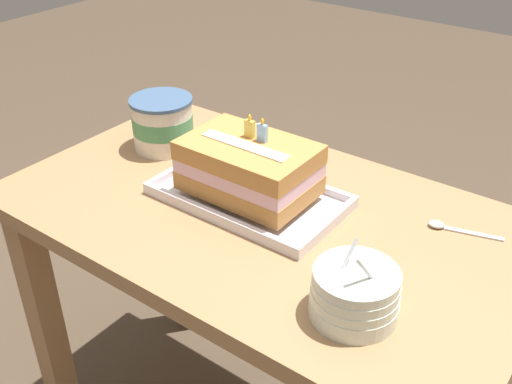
# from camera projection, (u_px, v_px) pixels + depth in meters

# --- Properties ---
(dining_table) EXTENTS (1.04, 0.61, 0.74)m
(dining_table) POSITION_uv_depth(u_px,v_px,m) (263.00, 263.00, 1.26)
(dining_table) COLOR #9E754C
(dining_table) RESTS_ON ground_plane
(foil_tray) EXTENTS (0.38, 0.22, 0.02)m
(foil_tray) POSITION_uv_depth(u_px,v_px,m) (249.00, 197.00, 1.22)
(foil_tray) COLOR silver
(foil_tray) RESTS_ON dining_table
(birthday_cake) EXTENTS (0.25, 0.17, 0.15)m
(birthday_cake) POSITION_uv_depth(u_px,v_px,m) (249.00, 167.00, 1.18)
(birthday_cake) COLOR #C18241
(birthday_cake) RESTS_ON foil_tray
(bowl_stack) EXTENTS (0.14, 0.14, 0.13)m
(bowl_stack) POSITION_uv_depth(u_px,v_px,m) (355.00, 294.00, 0.92)
(bowl_stack) COLOR silver
(bowl_stack) RESTS_ON dining_table
(ice_cream_tub) EXTENTS (0.14, 0.14, 0.12)m
(ice_cream_tub) POSITION_uv_depth(u_px,v_px,m) (163.00, 123.00, 1.39)
(ice_cream_tub) COLOR silver
(ice_cream_tub) RESTS_ON dining_table
(serving_spoon_near_tray) EXTENTS (0.14, 0.05, 0.01)m
(serving_spoon_near_tray) POSITION_uv_depth(u_px,v_px,m) (447.00, 227.00, 1.13)
(serving_spoon_near_tray) COLOR silver
(serving_spoon_near_tray) RESTS_ON dining_table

